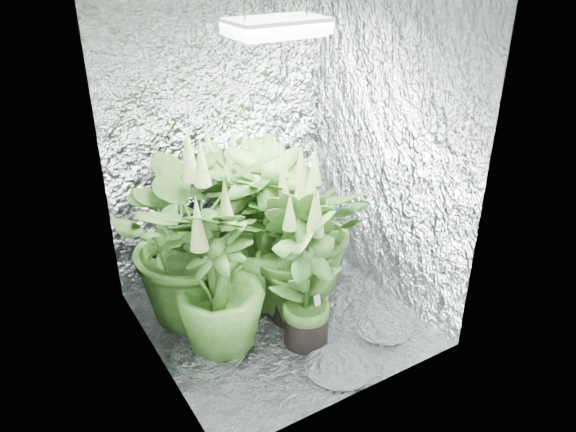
% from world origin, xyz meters
% --- Properties ---
extents(ground, '(1.60, 1.60, 0.00)m').
position_xyz_m(ground, '(0.00, 0.00, 0.00)').
color(ground, silver).
rests_on(ground, ground).
extents(walls, '(1.62, 1.62, 2.00)m').
position_xyz_m(walls, '(0.00, 0.00, 1.00)').
color(walls, silver).
rests_on(walls, ground).
extents(grow_lamp, '(0.50, 0.30, 0.22)m').
position_xyz_m(grow_lamp, '(0.00, 0.00, 1.83)').
color(grow_lamp, gray).
rests_on(grow_lamp, ceiling).
extents(plant_a, '(1.03, 1.03, 1.25)m').
position_xyz_m(plant_a, '(-0.43, 0.31, 0.59)').
color(plant_a, black).
rests_on(plant_a, ground).
extents(plant_b, '(0.76, 0.76, 1.13)m').
position_xyz_m(plant_b, '(-0.03, 0.59, 0.52)').
color(plant_b, black).
rests_on(plant_b, ground).
extents(plant_c, '(0.68, 0.68, 1.05)m').
position_xyz_m(plant_c, '(0.22, 0.62, 0.49)').
color(plant_c, black).
rests_on(plant_c, ground).
extents(plant_d, '(0.73, 0.73, 1.06)m').
position_xyz_m(plant_d, '(-0.44, -0.08, 0.48)').
color(plant_d, black).
rests_on(plant_d, ground).
extents(plant_e, '(1.19, 1.19, 1.09)m').
position_xyz_m(plant_e, '(0.29, 0.15, 0.51)').
color(plant_e, black).
rests_on(plant_e, ground).
extents(plant_f, '(0.67, 0.67, 0.99)m').
position_xyz_m(plant_f, '(0.02, -0.29, 0.45)').
color(plant_f, black).
rests_on(plant_f, ground).
extents(plant_g, '(0.69, 0.69, 1.05)m').
position_xyz_m(plant_g, '(0.09, -0.04, 0.47)').
color(plant_g, black).
rests_on(plant_g, ground).
extents(plant_h, '(0.69, 0.69, 1.17)m').
position_xyz_m(plant_h, '(0.03, 0.22, 0.55)').
color(plant_h, black).
rests_on(plant_h, ground).
extents(circulation_fan, '(0.19, 0.34, 0.40)m').
position_xyz_m(circulation_fan, '(0.58, 0.29, 0.17)').
color(circulation_fan, black).
rests_on(circulation_fan, ground).
extents(plant_label, '(0.05, 0.03, 0.07)m').
position_xyz_m(plant_label, '(0.08, -0.32, 0.30)').
color(plant_label, white).
rests_on(plant_label, plant_f).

